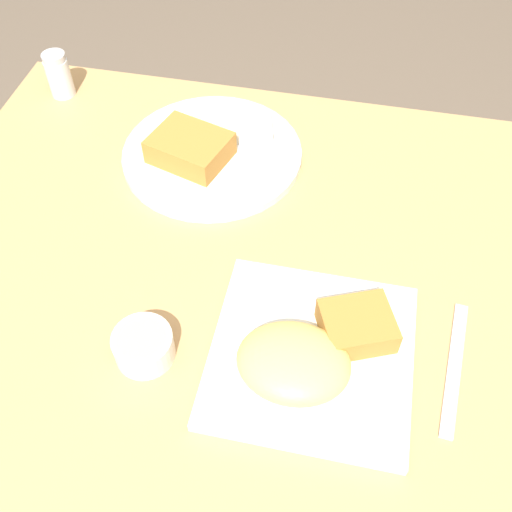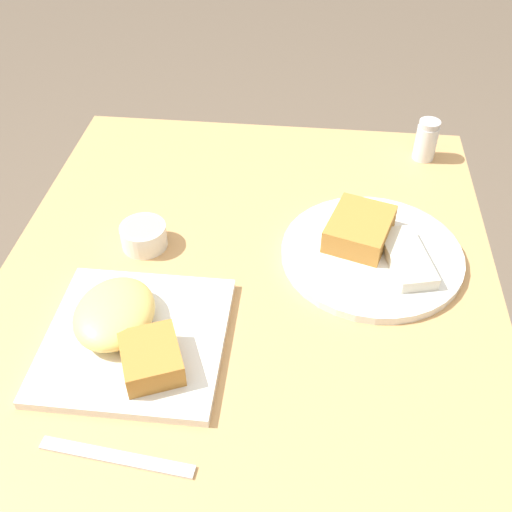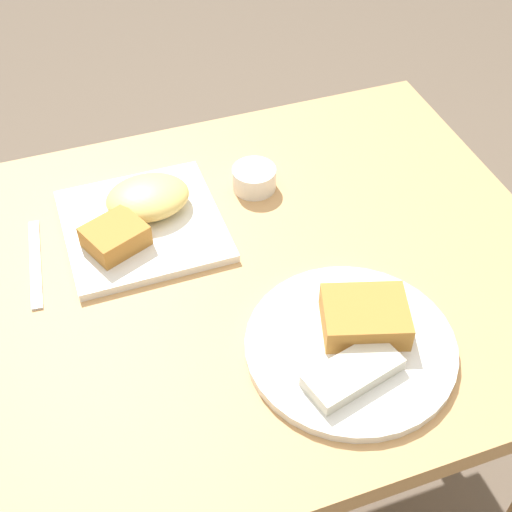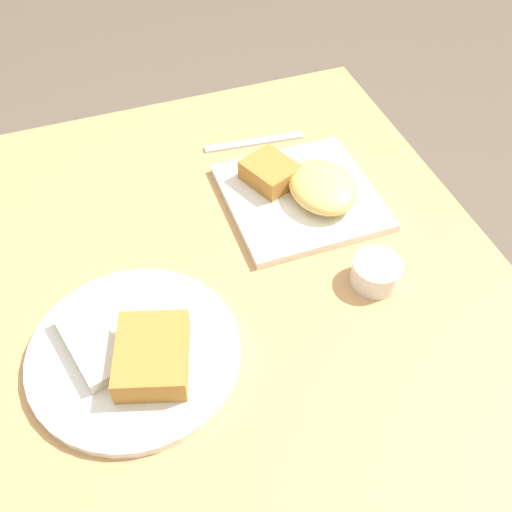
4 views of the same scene
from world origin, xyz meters
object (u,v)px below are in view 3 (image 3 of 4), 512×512
object	(u,v)px
plate_square_near	(141,216)
sauce_ramekin	(254,178)
butter_knife	(35,263)
plate_oval_far	(354,341)

from	to	relation	value
plate_square_near	sauce_ramekin	size ratio (longest dim) A/B	3.31
butter_knife	plate_oval_far	bearing A→B (deg)	57.33
plate_oval_far	sauce_ramekin	distance (m)	0.37
plate_oval_far	butter_knife	distance (m)	0.49
plate_square_near	plate_oval_far	bearing A→B (deg)	122.66
plate_square_near	plate_oval_far	world-z (taller)	plate_square_near
plate_oval_far	plate_square_near	bearing A→B (deg)	-57.34
sauce_ramekin	plate_square_near	bearing A→B (deg)	8.62
sauce_ramekin	butter_knife	world-z (taller)	sauce_ramekin
plate_square_near	sauce_ramekin	distance (m)	0.20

